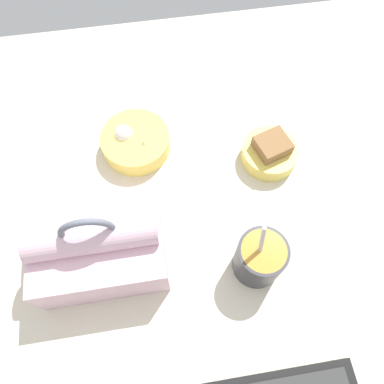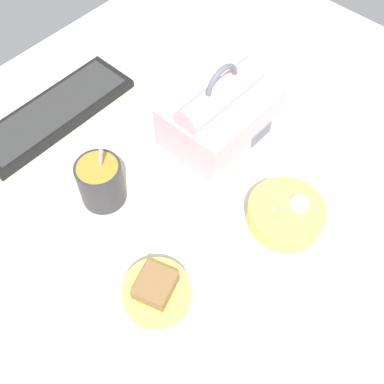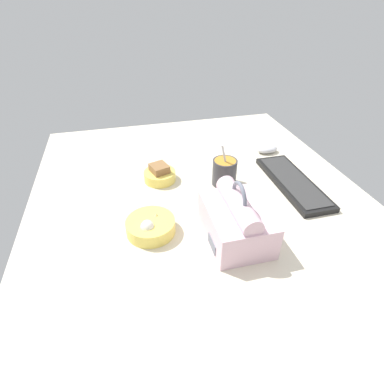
% 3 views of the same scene
% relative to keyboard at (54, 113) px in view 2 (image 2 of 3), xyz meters
% --- Properties ---
extents(desk_surface, '(1.40, 1.10, 0.02)m').
position_rel_keyboard_xyz_m(desk_surface, '(0.04, -0.33, -0.02)').
color(desk_surface, beige).
rests_on(desk_surface, ground).
extents(keyboard, '(0.35, 0.12, 0.02)m').
position_rel_keyboard_xyz_m(keyboard, '(0.00, 0.00, 0.00)').
color(keyboard, black).
rests_on(keyboard, desk_surface).
extents(lunch_bag, '(0.21, 0.16, 0.18)m').
position_rel_keyboard_xyz_m(lunch_bag, '(0.20, -0.29, 0.05)').
color(lunch_bag, beige).
rests_on(lunch_bag, desk_surface).
extents(soup_cup, '(0.08, 0.08, 0.15)m').
position_rel_keyboard_xyz_m(soup_cup, '(-0.07, -0.23, 0.04)').
color(soup_cup, '#333338').
rests_on(soup_cup, desk_surface).
extents(bento_bowl_sandwich, '(0.11, 0.11, 0.06)m').
position_rel_keyboard_xyz_m(bento_bowl_sandwich, '(-0.14, -0.45, 0.01)').
color(bento_bowl_sandwich, '#EFD65B').
rests_on(bento_bowl_sandwich, desk_surface).
extents(bento_bowl_snacks, '(0.14, 0.14, 0.06)m').
position_rel_keyboard_xyz_m(bento_bowl_snacks, '(0.12, -0.51, 0.01)').
color(bento_bowl_snacks, '#EFD65B').
rests_on(bento_bowl_snacks, desk_surface).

